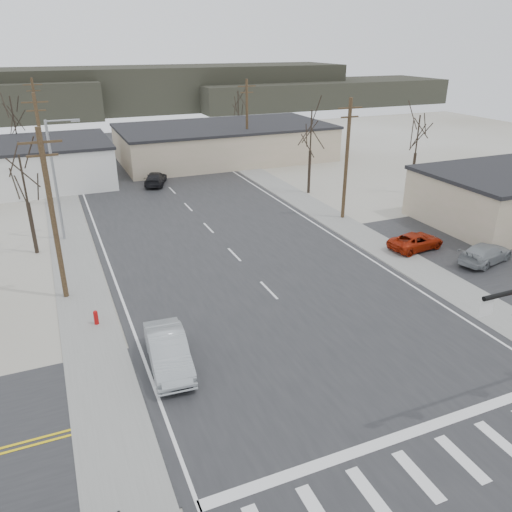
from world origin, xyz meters
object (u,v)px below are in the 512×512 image
(car_far_a, at_px, (156,178))
(car_parked_silver, at_px, (486,253))
(car_far_b, at_px, (89,151))
(car_parked_red, at_px, (416,241))
(fire_hydrant, at_px, (96,317))
(sedan_crossing, at_px, (168,351))

(car_far_a, xyz_separation_m, car_parked_silver, (16.46, -28.77, -0.02))
(car_far_b, relative_size, car_parked_red, 1.06)
(fire_hydrant, relative_size, car_parked_red, 0.20)
(sedan_crossing, xyz_separation_m, car_far_b, (1.44, 49.13, -0.03))
(car_far_b, bearing_deg, fire_hydrant, -99.02)
(sedan_crossing, bearing_deg, fire_hydrant, 121.60)
(car_parked_silver, bearing_deg, fire_hydrant, 71.31)
(car_far_a, distance_m, car_far_b, 17.82)
(fire_hydrant, xyz_separation_m, car_parked_silver, (25.62, -1.97, 0.25))
(sedan_crossing, height_order, car_parked_red, sedan_crossing)
(car_far_b, bearing_deg, car_parked_silver, -68.53)
(car_parked_red, height_order, car_parked_silver, car_parked_silver)
(fire_hydrant, relative_size, car_far_b, 0.19)
(car_parked_red, bearing_deg, fire_hydrant, 87.64)
(sedan_crossing, relative_size, car_parked_silver, 1.07)
(fire_hydrant, height_order, car_parked_red, car_parked_red)
(sedan_crossing, distance_m, car_far_b, 49.15)
(car_far_a, bearing_deg, fire_hydrant, 92.11)
(sedan_crossing, height_order, car_far_a, sedan_crossing)
(car_far_b, bearing_deg, sedan_crossing, -95.31)
(car_parked_silver, bearing_deg, sedan_crossing, 83.80)
(car_parked_red, relative_size, car_parked_silver, 0.95)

